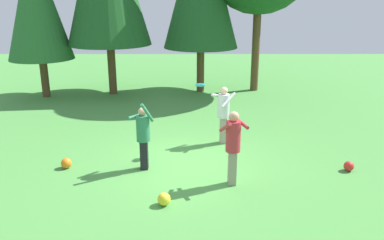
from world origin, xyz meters
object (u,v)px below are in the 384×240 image
ball_yellow (164,199)px  person_catcher (223,110)px  tree_far_left (36,1)px  person_bystander (233,142)px  ball_red (348,166)px  person_thrower (143,133)px  ball_orange (66,163)px  frisbee (200,85)px

ball_yellow → person_catcher: bearing=67.7°
tree_far_left → ball_yellow: bearing=-58.4°
person_bystander → ball_red: bearing=-95.1°
person_catcher → ball_yellow: person_catcher is taller
person_thrower → ball_orange: bearing=137.8°
person_thrower → person_catcher: person_thrower is taller
ball_yellow → ball_orange: 3.22m
frisbee → ball_orange: (-3.43, -1.23, -1.76)m
person_catcher → ball_red: bearing=107.0°
ball_red → person_bystander: bearing=-166.5°
ball_red → tree_far_left: tree_far_left is taller
ball_yellow → tree_far_left: size_ratio=0.04×
person_thrower → ball_yellow: (0.62, -1.84, -0.83)m
frisbee → ball_yellow: (-0.81, -3.10, -1.76)m
person_thrower → frisbee: frisbee is taller
person_catcher → person_bystander: person_bystander is taller
ball_red → tree_far_left: 13.34m
ball_red → ball_orange: 7.16m
person_catcher → ball_yellow: (-1.51, -3.68, -0.88)m
ball_red → ball_yellow: size_ratio=0.90×
frisbee → ball_yellow: size_ratio=0.98×
ball_orange → tree_far_left: size_ratio=0.04×
ball_yellow → tree_far_left: tree_far_left is taller
frisbee → tree_far_left: tree_far_left is taller
ball_orange → person_catcher: bearing=23.7°
person_thrower → person_catcher: (2.13, 1.84, 0.05)m
ball_red → frisbee: bearing=159.5°
person_thrower → ball_orange: person_thrower is taller
ball_red → tree_far_left: bearing=143.4°
frisbee → ball_orange: size_ratio=1.02×
tree_far_left → person_thrower: bearing=-55.7°
frisbee → ball_orange: bearing=-160.3°
ball_red → ball_orange: ball_orange is taller
person_bystander → ball_orange: 4.34m
person_thrower → frisbee: (1.43, 1.26, 0.93)m
person_catcher → ball_orange: size_ratio=6.40×
ball_yellow → person_thrower: bearing=108.7°
person_thrower → tree_far_left: bearing=83.0°
person_catcher → frisbee: 1.27m
ball_yellow → ball_orange: (-2.62, 1.87, -0.01)m
ball_yellow → frisbee: bearing=75.3°
ball_orange → frisbee: bearing=19.7°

